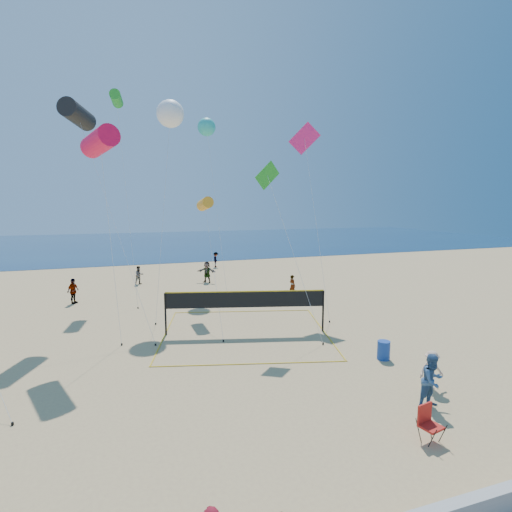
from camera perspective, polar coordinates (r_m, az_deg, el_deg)
name	(u,v)px	position (r m, az deg, el deg)	size (l,w,h in m)	color
ground	(268,471)	(11.78, 1.74, -28.38)	(120.00, 120.00, 0.00)	tan
ocean	(141,243)	(71.33, -16.07, 1.78)	(140.00, 50.00, 0.03)	navy
bystander_a	(432,381)	(15.39, 23.89, -15.98)	(0.90, 0.70, 1.86)	#335680
bystander_b	(431,370)	(16.79, 23.77, -14.67)	(0.95, 0.55, 1.47)	#DBB192
far_person_0	(73,291)	(30.34, -24.67, -4.57)	(1.03, 0.43, 1.75)	gray
far_person_1	(207,272)	(35.12, -7.03, -2.28)	(1.69, 0.54, 1.83)	gray
far_person_2	(292,286)	(29.89, 5.22, -4.23)	(0.58, 0.38, 1.59)	gray
far_person_3	(139,275)	(35.50, -16.36, -2.65)	(0.76, 0.59, 1.55)	gray
far_person_4	(216,260)	(43.24, -5.75, -0.52)	(1.06, 0.61, 1.64)	gray
camp_chair	(428,421)	(13.55, 23.36, -20.80)	(0.68, 0.80, 1.20)	red
trash_barrel	(384,350)	(19.08, 17.76, -12.69)	(0.56, 0.56, 0.83)	navy
volleyball_net	(245,304)	(21.33, -1.53, -6.93)	(10.47, 10.37, 2.30)	black
kite_0	(100,142)	(21.54, -21.41, 14.96)	(2.00, 2.90, 10.58)	#F80F42
kite_1	(77,115)	(26.21, -24.16, 17.94)	(4.45, 7.84, 12.63)	black
kite_2	(205,204)	(26.03, -7.30, 7.36)	(1.02, 7.69, 7.32)	orange
kite_4	(270,185)	(21.08, 2.08, 10.13)	(2.60, 3.34, 9.11)	green
kite_5	(305,145)	(27.41, 7.06, 15.49)	(1.87, 5.28, 12.18)	#F02178
kite_6	(170,114)	(27.85, -12.15, 19.24)	(2.79, 5.39, 13.49)	white
kite_7	(207,127)	(34.27, -7.08, 17.81)	(1.92, 8.11, 13.75)	#2EB8AD
kite_8	(116,99)	(34.20, -19.31, 20.41)	(1.29, 7.63, 15.28)	green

